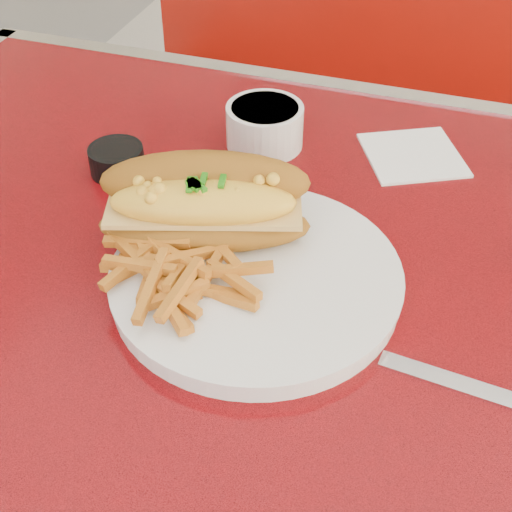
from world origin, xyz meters
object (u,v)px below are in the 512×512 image
(fork, at_px, (223,288))
(gravy_ramekin, at_px, (265,125))
(booth_bench_far, at_px, (391,204))
(diner_table, at_px, (296,384))
(sauce_cup_left, at_px, (117,159))
(dinner_plate, at_px, (256,279))
(mac_hoagie, at_px, (204,203))

(fork, bearing_deg, gravy_ramekin, -5.17)
(booth_bench_far, distance_m, fork, 1.00)
(fork, xyz_separation_m, gravy_ramekin, (-0.05, 0.28, 0.01))
(booth_bench_far, bearing_deg, diner_table, -90.00)
(sauce_cup_left, bearing_deg, dinner_plate, -32.24)
(dinner_plate, distance_m, fork, 0.04)
(gravy_ramekin, bearing_deg, sauce_cup_left, -142.64)
(diner_table, height_order, fork, fork)
(diner_table, bearing_deg, mac_hoagie, 173.27)
(diner_table, relative_size, dinner_plate, 3.57)
(diner_table, xyz_separation_m, mac_hoagie, (-0.10, 0.01, 0.22))
(booth_bench_far, height_order, dinner_plate, booth_bench_far)
(dinner_plate, relative_size, mac_hoagie, 1.51)
(mac_hoagie, distance_m, sauce_cup_left, 0.18)
(dinner_plate, relative_size, sauce_cup_left, 5.16)
(diner_table, xyz_separation_m, dinner_plate, (-0.04, -0.03, 0.17))
(booth_bench_far, bearing_deg, fork, -94.04)
(diner_table, distance_m, dinner_plate, 0.18)
(sauce_cup_left, bearing_deg, booth_bench_far, 70.04)
(mac_hoagie, bearing_deg, gravy_ramekin, 73.71)
(mac_hoagie, distance_m, gravy_ramekin, 0.21)
(booth_bench_far, distance_m, sauce_cup_left, 0.90)
(dinner_plate, xyz_separation_m, mac_hoagie, (-0.07, 0.04, 0.05))
(booth_bench_far, xyz_separation_m, sauce_cup_left, (-0.25, -0.70, 0.50))
(booth_bench_far, distance_m, dinner_plate, 0.97)
(diner_table, distance_m, sauce_cup_left, 0.33)
(fork, distance_m, gravy_ramekin, 0.28)
(gravy_ramekin, xyz_separation_m, sauce_cup_left, (-0.14, -0.11, -0.01))
(gravy_ramekin, height_order, sauce_cup_left, gravy_ramekin)
(gravy_ramekin, bearing_deg, mac_hoagie, -88.50)
(mac_hoagie, bearing_deg, diner_table, -24.53)
(diner_table, xyz_separation_m, booth_bench_far, (0.00, 0.81, -0.32))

